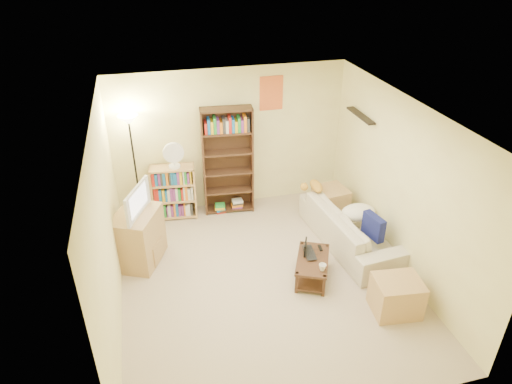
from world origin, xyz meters
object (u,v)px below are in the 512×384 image
side_table (330,204)px  mug (322,267)px  sofa (350,227)px  tabby_cat (314,186)px  desk_fan (174,155)px  tall_bookshelf (228,159)px  short_bookshelf (174,192)px  tv_stand (138,237)px  television (133,200)px  coffee_table (312,266)px  end_cabinet (396,296)px  laptop (313,253)px  floor_lamp (131,139)px

side_table → mug: bearing=-116.0°
sofa → tabby_cat: 0.93m
desk_fan → tall_bookshelf: bearing=1.7°
tall_bookshelf → desk_fan: bearing=-173.2°
mug → short_bookshelf: (-1.76, 2.44, 0.09)m
tv_stand → short_bookshelf: 1.30m
tabby_cat → tv_stand: (-2.91, -0.39, -0.27)m
tabby_cat → television: 2.95m
coffee_table → tv_stand: size_ratio=1.07×
television → end_cabinet: size_ratio=1.25×
laptop → television: 2.68m
television → floor_lamp: bearing=21.5°
end_cabinet → floor_lamp: bearing=135.5°
short_bookshelf → end_cabinet: 3.99m
coffee_table → laptop: size_ratio=2.32×
tv_stand → short_bookshelf: (0.64, 1.13, 0.06)m
desk_fan → laptop: bearing=-49.5°
tall_bookshelf → desk_fan: (-0.90, -0.03, 0.19)m
television → side_table: 3.34m
coffee_table → mug: mug is taller
desk_fan → coffee_table: bearing=-51.7°
tabby_cat → television: bearing=-172.4°
coffee_table → television: bearing=-178.9°
sofa → desk_fan: (-2.56, 1.46, 0.90)m
short_bookshelf → end_cabinet: bearing=-43.9°
tv_stand → side_table: (3.23, 0.39, -0.13)m
side_table → end_cabinet: (-0.03, -2.31, -0.05)m
coffee_table → side_table: bearing=83.8°
mug → side_table: bearing=64.0°
sofa → laptop: (-0.84, -0.55, 0.06)m
tv_stand → television: (0.00, 0.00, 0.64)m
tv_stand → short_bookshelf: short_bookshelf is taller
television → desk_fan: 1.29m
desk_fan → side_table: 2.78m
tabby_cat → coffee_table: (-0.54, -1.43, -0.47)m
laptop → tall_bookshelf: size_ratio=0.20×
tall_bookshelf → floor_lamp: size_ratio=1.00×
floor_lamp → sofa: bearing=-25.8°
mug → desk_fan: size_ratio=0.30×
laptop → end_cabinet: end_cabinet is taller
mug → television: (-2.40, 1.31, 0.66)m
end_cabinet → short_bookshelf: bearing=130.0°
tabby_cat → floor_lamp: bearing=164.8°
side_table → end_cabinet: size_ratio=0.99×
desk_fan → short_bookshelf: bearing=139.5°
mug → tv_stand: size_ratio=0.16×
tv_stand → television: bearing=24.4°
laptop → floor_lamp: (-2.35, 2.09, 1.16)m
tall_bookshelf → side_table: tall_bookshelf is taller
tabby_cat → desk_fan: 2.37m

